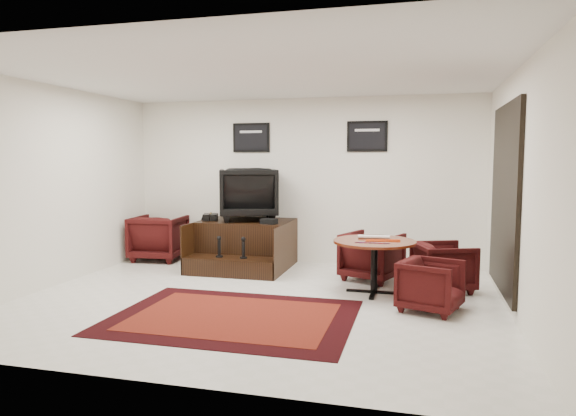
# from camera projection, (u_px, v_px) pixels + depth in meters

# --- Properties ---
(ground) EXTENTS (6.00, 6.00, 0.00)m
(ground) POSITION_uv_depth(u_px,v_px,m) (258.00, 300.00, 6.48)
(ground) COLOR white
(ground) RESTS_ON ground
(room_shell) EXTENTS (6.02, 5.02, 2.81)m
(room_shell) POSITION_uv_depth(u_px,v_px,m) (291.00, 159.00, 6.33)
(room_shell) COLOR white
(room_shell) RESTS_ON ground
(area_rug) EXTENTS (2.70, 2.03, 0.01)m
(area_rug) POSITION_uv_depth(u_px,v_px,m) (233.00, 317.00, 5.79)
(area_rug) COLOR black
(area_rug) RESTS_ON ground
(shine_podium) EXTENTS (1.49, 1.53, 0.77)m
(shine_podium) POSITION_uv_depth(u_px,v_px,m) (246.00, 245.00, 8.49)
(shine_podium) COLOR black
(shine_podium) RESTS_ON ground
(shine_chair) EXTENTS (1.19, 1.15, 0.96)m
(shine_chair) POSITION_uv_depth(u_px,v_px,m) (248.00, 191.00, 8.55)
(shine_chair) COLOR black
(shine_chair) RESTS_ON shine_podium
(shoes_pair) EXTENTS (0.30, 0.35, 0.11)m
(shoes_pair) POSITION_uv_depth(u_px,v_px,m) (211.00, 217.00, 8.50)
(shoes_pair) COLOR black
(shoes_pair) RESTS_ON shine_podium
(polish_kit) EXTENTS (0.27, 0.23, 0.08)m
(polish_kit) POSITION_uv_depth(u_px,v_px,m) (269.00, 221.00, 8.03)
(polish_kit) COLOR black
(polish_kit) RESTS_ON shine_podium
(umbrella_black) EXTENTS (0.32, 0.12, 0.87)m
(umbrella_black) POSITION_uv_depth(u_px,v_px,m) (196.00, 240.00, 8.58)
(umbrella_black) COLOR black
(umbrella_black) RESTS_ON ground
(umbrella_hooked) EXTENTS (0.32, 0.12, 0.86)m
(umbrella_hooked) POSITION_uv_depth(u_px,v_px,m) (197.00, 239.00, 8.67)
(umbrella_hooked) COLOR black
(umbrella_hooked) RESTS_ON ground
(armchair_side) EXTENTS (0.91, 0.86, 0.87)m
(armchair_side) POSITION_uv_depth(u_px,v_px,m) (159.00, 235.00, 9.05)
(armchair_side) COLOR black
(armchair_side) RESTS_ON ground
(meeting_table) EXTENTS (1.08, 1.08, 0.71)m
(meeting_table) POSITION_uv_depth(u_px,v_px,m) (374.00, 247.00, 6.78)
(meeting_table) COLOR #4B1A0A
(meeting_table) RESTS_ON ground
(table_chair_back) EXTENTS (0.96, 0.94, 0.78)m
(table_chair_back) POSITION_uv_depth(u_px,v_px,m) (372.00, 254.00, 7.56)
(table_chair_back) COLOR black
(table_chair_back) RESTS_ON ground
(table_chair_window) EXTENTS (0.86, 0.89, 0.72)m
(table_chair_window) POSITION_uv_depth(u_px,v_px,m) (444.00, 264.00, 6.93)
(table_chair_window) COLOR black
(table_chair_window) RESTS_ON ground
(table_chair_corner) EXTENTS (0.78, 0.81, 0.67)m
(table_chair_corner) POSITION_uv_depth(u_px,v_px,m) (431.00, 283.00, 6.00)
(table_chair_corner) COLOR black
(table_chair_corner) RESTS_ON ground
(paper_roll) EXTENTS (0.42, 0.09, 0.05)m
(paper_roll) POSITION_uv_depth(u_px,v_px,m) (374.00, 237.00, 6.91)
(paper_roll) COLOR silver
(paper_roll) RESTS_ON meeting_table
(table_clutter) EXTENTS (0.57, 0.36, 0.01)m
(table_clutter) POSITION_uv_depth(u_px,v_px,m) (380.00, 241.00, 6.69)
(table_clutter) COLOR #E53F0C
(table_clutter) RESTS_ON meeting_table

